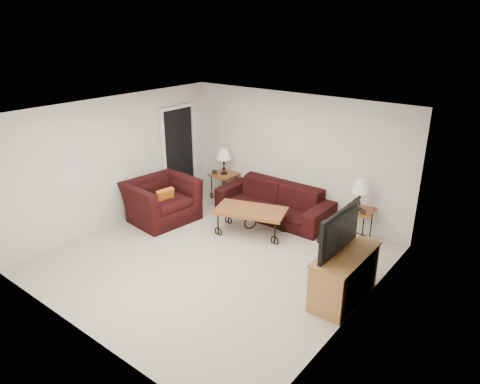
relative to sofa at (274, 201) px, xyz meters
name	(u,v)px	position (x,y,z in m)	size (l,w,h in m)	color
ground	(215,258)	(0.16, -2.02, -0.35)	(5.00, 5.00, 0.00)	#BDAFA1
wall_back	(294,155)	(0.16, 0.48, 0.90)	(5.00, 0.02, 2.50)	silver
wall_front	(75,250)	(0.16, -4.52, 0.90)	(5.00, 0.02, 2.50)	silver
wall_left	(116,161)	(-2.34, -2.02, 0.90)	(0.02, 5.00, 2.50)	silver
wall_right	(360,234)	(2.66, -2.02, 0.90)	(0.02, 5.00, 2.50)	silver
ceiling	(211,113)	(0.16, -2.02, 2.15)	(5.00, 5.00, 0.00)	white
doorway	(179,154)	(-2.31, -0.37, 0.67)	(0.08, 0.94, 2.04)	black
sofa	(274,201)	(0.00, 0.00, 0.00)	(2.41, 0.94, 0.70)	black
side_table_left	(224,186)	(-1.47, 0.18, -0.06)	(0.53, 0.53, 0.58)	#945325
side_table_right	(357,224)	(1.74, 0.18, -0.06)	(0.53, 0.53, 0.57)	#945325
lamp_left	(224,161)	(-1.47, 0.18, 0.52)	(0.33, 0.33, 0.58)	black
lamp_right	(360,195)	(1.74, 0.18, 0.51)	(0.33, 0.33, 0.57)	black
photo_frame_left	(215,172)	(-1.62, 0.03, 0.28)	(0.12, 0.02, 0.10)	black
photo_frame_right	(363,212)	(1.89, 0.03, 0.27)	(0.11, 0.02, 0.10)	black
coffee_table	(250,221)	(0.07, -0.89, -0.10)	(1.32, 0.71, 0.49)	#945325
armchair	(162,200)	(-1.72, -1.49, 0.07)	(1.29, 1.13, 0.84)	black
throw_pillow	(165,198)	(-1.57, -1.54, 0.17)	(0.38, 0.10, 0.38)	orange
tv_stand	(344,276)	(2.39, -1.74, 0.02)	(0.51, 1.23, 0.74)	#B17C41
television	(347,233)	(2.37, -1.74, 0.71)	(1.11, 0.15, 0.64)	black
backpack	(328,236)	(1.50, -0.50, -0.11)	(0.37, 0.28, 0.48)	black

